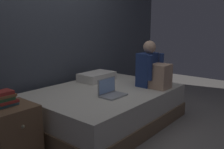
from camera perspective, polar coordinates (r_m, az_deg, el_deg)
ground_plane at (r=3.13m, az=0.15°, el=-13.71°), size 8.00×8.00×0.00m
wall_back at (r=3.71m, az=-14.59°, el=11.45°), size 5.60×0.10×2.70m
bed at (r=3.36m, az=-1.64°, el=-7.53°), size 2.00×1.50×0.48m
nightstand at (r=2.69m, az=-22.80°, el=-12.61°), size 0.44×0.46×0.56m
person_sitting at (r=3.42m, az=9.67°, el=1.18°), size 0.39×0.44×0.66m
laptop at (r=2.98m, az=-0.28°, el=-4.10°), size 0.32×0.23×0.22m
pillow at (r=3.79m, az=-3.67°, el=-0.51°), size 0.56×0.36×0.13m
book_stack at (r=2.58m, az=-24.34°, el=-5.30°), size 0.23×0.16×0.16m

